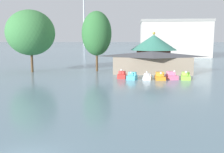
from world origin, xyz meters
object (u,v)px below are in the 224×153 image
boathouse (151,62)px  green_roof_pavilion (154,49)px  shoreline_tree_mid (97,34)px  pedal_boat_lime (186,76)px  pedal_boat_white (147,77)px  background_building_block (174,39)px  pedal_boat_pink (171,76)px  pedal_boat_red (122,75)px  shoreline_tree_tall_left (31,33)px  pedal_boat_cyan (132,76)px  pedal_boat_orange (160,77)px

boathouse → green_roof_pavilion: size_ratio=1.51×
boathouse → shoreline_tree_mid: shoreline_tree_mid is taller
green_roof_pavilion → pedal_boat_lime: bearing=-75.8°
pedal_boat_white → background_building_block: size_ratio=0.09×
pedal_boat_pink → shoreline_tree_mid: bearing=-139.1°
pedal_boat_red → background_building_block: size_ratio=0.09×
shoreline_tree_tall_left → pedal_boat_pink: bearing=-14.4°
pedal_boat_white → shoreline_tree_tall_left: (-24.81, 8.51, 8.15)m
pedal_boat_cyan → pedal_boat_white: (2.71, -0.15, -0.07)m
boathouse → green_roof_pavilion: green_roof_pavilion is taller
pedal_boat_orange → boathouse: 9.32m
pedal_boat_cyan → background_building_block: 66.28m
pedal_boat_orange → pedal_boat_red: bearing=-100.2°
pedal_boat_pink → background_building_block: size_ratio=0.11×
pedal_boat_cyan → pedal_boat_lime: bearing=107.7°
pedal_boat_cyan → pedal_boat_pink: pedal_boat_pink is taller
pedal_boat_white → pedal_boat_orange: bearing=105.4°
green_roof_pavilion → pedal_boat_pink: bearing=-83.6°
pedal_boat_pink → pedal_boat_cyan: bearing=-98.0°
background_building_block → pedal_boat_red: bearing=-107.4°
pedal_boat_orange → boathouse: size_ratio=0.16×
pedal_boat_orange → pedal_boat_pink: (2.15, 0.74, 0.03)m
pedal_boat_lime → shoreline_tree_mid: bearing=-112.0°
pedal_boat_orange → pedal_boat_lime: pedal_boat_lime is taller
pedal_boat_cyan → pedal_boat_lime: (9.60, 0.55, 0.02)m
pedal_boat_pink → shoreline_tree_tall_left: size_ratio=0.23×
pedal_boat_red → boathouse: 10.18m
pedal_boat_pink → shoreline_tree_mid: shoreline_tree_mid is taller
pedal_boat_orange → pedal_boat_pink: pedal_boat_pink is taller
pedal_boat_pink → boathouse: (-3.02, 8.34, 1.88)m
pedal_boat_orange → green_roof_pavilion: size_ratio=0.25×
pedal_boat_red → pedal_boat_pink: 9.04m
pedal_boat_red → green_roof_pavilion: 18.56m
pedal_boat_lime → pedal_boat_orange: bearing=-75.1°
boathouse → shoreline_tree_tall_left: (-26.22, -0.81, 6.17)m
pedal_boat_lime → background_building_block: size_ratio=0.10×
shoreline_tree_tall_left → shoreline_tree_mid: bearing=11.5°
pedal_boat_pink → boathouse: boathouse is taller
pedal_boat_lime → green_roof_pavilion: (-4.36, 17.21, 4.29)m
pedal_boat_pink → background_building_block: (10.51, 62.66, 7.12)m
pedal_boat_white → pedal_boat_orange: size_ratio=0.86×
pedal_boat_cyan → shoreline_tree_mid: shoreline_tree_mid is taller
pedal_boat_pink → boathouse: 9.07m
pedal_boat_pink → shoreline_tree_mid: size_ratio=0.23×
background_building_block → pedal_boat_white: bearing=-103.2°
shoreline_tree_tall_left → boathouse: bearing=1.8°
pedal_boat_lime → boathouse: (-5.48, 8.62, 1.90)m
shoreline_tree_tall_left → green_roof_pavilion: bearing=19.0°
pedal_boat_cyan → green_roof_pavilion: green_roof_pavilion is taller
pedal_boat_red → pedal_boat_orange: (6.88, -1.08, -0.01)m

